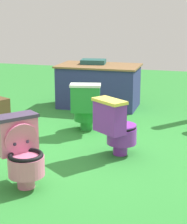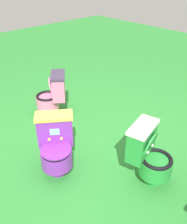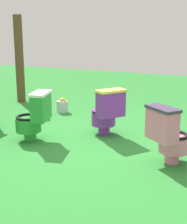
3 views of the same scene
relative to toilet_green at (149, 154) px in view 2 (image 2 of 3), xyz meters
name	(u,v)px [view 2 (image 2 of 3)]	position (x,y,z in m)	size (l,w,h in m)	color
ground	(85,151)	(0.19, -0.88, -0.37)	(14.00, 14.00, 0.00)	#2D8433
toilet_green	(149,154)	(0.00, 0.00, 0.00)	(0.51, 0.57, 0.73)	green
toilet_purple	(56,145)	(0.66, -0.85, 0.00)	(0.61, 0.63, 0.73)	purple
toilet_pink	(53,94)	(-0.06, -1.95, 0.00)	(0.64, 0.62, 0.73)	pink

